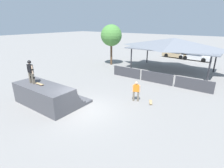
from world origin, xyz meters
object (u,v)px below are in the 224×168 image
Objects in this scene: skateboard_on_deck at (40,84)px; tree_beside_pavilion at (111,36)px; skateboard_on_ground at (151,102)px; skater_on_deck at (30,70)px; bystander_walking at (136,90)px; parked_car_white at (196,56)px; parked_car_tan at (176,54)px.

skateboard_on_deck is 13.78m from tree_beside_pavilion.
tree_beside_pavilion reaches higher than skateboard_on_ground.
bystander_walking is (5.91, 4.59, -1.60)m from skater_on_deck.
skater_on_deck is at bearing -170.51° from skateboard_on_deck.
bystander_walking is 0.34× the size of parked_car_white.
skateboard_on_deck is 0.18× the size of parked_car_tan.
bystander_walking is at bearing -85.35° from parked_car_white.
skater_on_deck is 24.05m from parked_car_tan.
tree_beside_pavilion is at bearing -70.61° from bystander_walking.
bystander_walking is 19.41m from parked_car_tan.
skateboard_on_ground is 13.36m from tree_beside_pavilion.
skateboard_on_deck reaches higher than skateboard_on_ground.
parked_car_white is (0.36, 18.73, -0.25)m from bystander_walking.
skateboard_on_ground is at bearing 36.13° from skater_on_deck.
skater_on_deck is 1.08× the size of bystander_walking.
tree_beside_pavilion reaches higher than parked_car_white.
skateboard_on_ground is 0.15× the size of tree_beside_pavilion.
tree_beside_pavilion is (-3.39, 13.14, 2.38)m from skateboard_on_deck.
skateboard_on_deck is at bearing -97.72° from parked_car_white.
tree_beside_pavilion is at bearing -110.05° from parked_car_tan.
skateboard_on_deck is 0.14× the size of tree_beside_pavilion.
tree_beside_pavilion reaches higher than parked_car_tan.
skateboard_on_ground is at bearing 170.78° from bystander_walking.
skateboard_on_ground is (7.00, 4.90, -2.40)m from skater_on_deck.
skateboard_on_deck reaches higher than parked_car_white.
tree_beside_pavilion is 1.22× the size of parked_car_tan.
skater_on_deck reaches higher than skateboard_on_deck.
skateboard_on_ground is 19.30m from parked_car_tan.
parked_car_tan is (3.04, 23.78, -1.86)m from skater_on_deck.
skateboard_on_ground is (6.28, 4.79, -1.50)m from skateboard_on_deck.
bystander_walking is 1.87× the size of skateboard_on_ground.
parked_car_white is (5.55, 23.21, -0.96)m from skateboard_on_deck.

